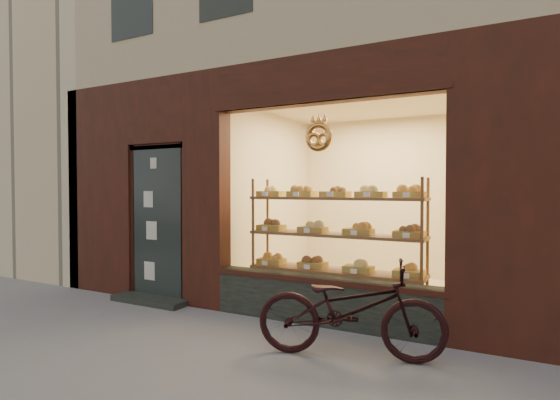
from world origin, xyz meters
The scene contains 4 objects.
ground centered at (0.00, 0.00, 0.00)m, with size 90.00×90.00×0.00m, color slate.
neighbor_left centered at (-9.60, 5.50, 4.50)m, with size 12.00×7.00×9.00m, color beige.
display_shelf centered at (0.45, 2.55, 0.88)m, with size 2.20×0.45×1.70m.
bicycle centered at (1.06, 1.31, 0.45)m, with size 0.60×1.73×0.91m, color black.
Camera 1 is at (2.35, -2.54, 1.57)m, focal length 28.00 mm.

